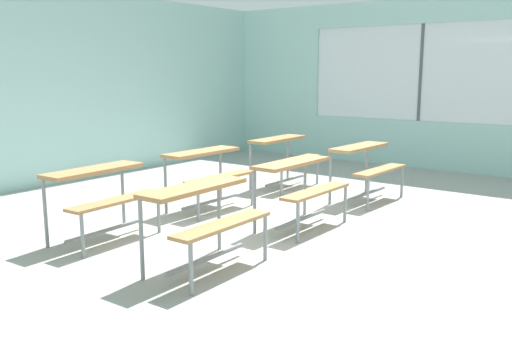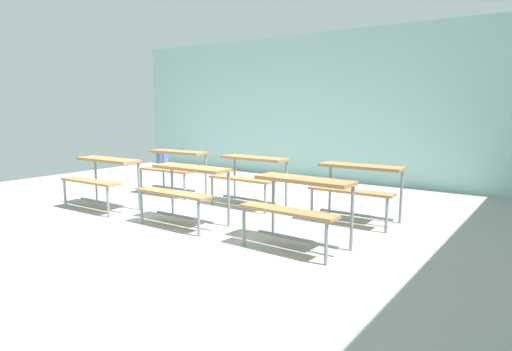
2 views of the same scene
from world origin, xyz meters
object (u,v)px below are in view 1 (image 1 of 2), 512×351
object	(u,v)px
desk_bench_r0c1	(300,178)
desk_bench_r1c1	(208,165)
desk_bench_r0c2	(366,159)
desk_bench_r1c0	(102,186)
desk_bench_r1c2	(284,150)
desk_bench_r0c0	(204,207)

from	to	relation	value
desk_bench_r0c1	desk_bench_r1c1	world-z (taller)	same
desk_bench_r1c1	desk_bench_r0c2	bearing A→B (deg)	-38.66
desk_bench_r0c1	desk_bench_r1c1	distance (m)	1.37
desk_bench_r1c0	desk_bench_r0c1	bearing A→B (deg)	-43.10
desk_bench_r1c0	desk_bench_r1c1	size ratio (longest dim) A/B	1.01
desk_bench_r0c1	desk_bench_r1c2	size ratio (longest dim) A/B	1.00
desk_bench_r1c2	desk_bench_r1c1	bearing A→B (deg)	-179.82
desk_bench_r0c1	desk_bench_r1c2	world-z (taller)	same
desk_bench_r0c0	desk_bench_r0c2	bearing A→B (deg)	-0.04
desk_bench_r0c0	desk_bench_r0c1	xyz separation A→B (m)	(1.63, 0.05, 0.00)
desk_bench_r1c0	desk_bench_r1c2	bearing A→B (deg)	-2.29
desk_bench_r0c0	desk_bench_r0c1	distance (m)	1.63
desk_bench_r1c2	desk_bench_r1c0	bearing A→B (deg)	179.69
desk_bench_r0c0	desk_bench_r1c1	world-z (taller)	same
desk_bench_r0c1	desk_bench_r1c1	bearing A→B (deg)	89.73
desk_bench_r0c2	desk_bench_r1c2	bearing A→B (deg)	88.78
desk_bench_r0c1	desk_bench_r1c2	xyz separation A→B (m)	(1.73, 1.39, 0.00)
desk_bench_r0c1	desk_bench_r1c1	xyz separation A→B (m)	(0.02, 1.37, 0.00)
desk_bench_r0c2	desk_bench_r1c1	bearing A→B (deg)	142.06
desk_bench_r0c2	desk_bench_r1c0	xyz separation A→B (m)	(-3.25, 1.38, 0.00)
desk_bench_r0c1	desk_bench_r0c2	distance (m)	1.65
desk_bench_r1c0	desk_bench_r1c2	xyz separation A→B (m)	(3.34, 0.01, 0.00)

